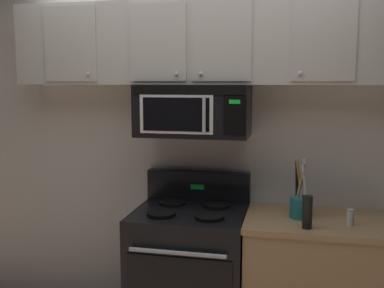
{
  "coord_description": "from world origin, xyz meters",
  "views": [
    {
      "loc": [
        0.65,
        -2.48,
        1.77
      ],
      "look_at": [
        0.0,
        0.49,
        1.35
      ],
      "focal_mm": 42.35,
      "sensor_mm": 36.0,
      "label": 1
    }
  ],
  "objects_px": {
    "salt_shaker": "(350,217)",
    "pepper_mill": "(307,212)",
    "stove_range": "(190,272)",
    "over_range_microwave": "(194,110)",
    "utensil_crock_teal": "(300,203)"
  },
  "relations": [
    {
      "from": "stove_range",
      "to": "pepper_mill",
      "type": "bearing_deg",
      "value": -15.15
    },
    {
      "from": "utensil_crock_teal",
      "to": "salt_shaker",
      "type": "bearing_deg",
      "value": -17.58
    },
    {
      "from": "stove_range",
      "to": "pepper_mill",
      "type": "distance_m",
      "value": 0.95
    },
    {
      "from": "salt_shaker",
      "to": "pepper_mill",
      "type": "height_order",
      "value": "pepper_mill"
    },
    {
      "from": "stove_range",
      "to": "utensil_crock_teal",
      "type": "bearing_deg",
      "value": 0.32
    },
    {
      "from": "over_range_microwave",
      "to": "utensil_crock_teal",
      "type": "height_order",
      "value": "over_range_microwave"
    },
    {
      "from": "stove_range",
      "to": "salt_shaker",
      "type": "relative_size",
      "value": 11.01
    },
    {
      "from": "salt_shaker",
      "to": "stove_range",
      "type": "bearing_deg",
      "value": 174.99
    },
    {
      "from": "over_range_microwave",
      "to": "utensil_crock_teal",
      "type": "relative_size",
      "value": 1.98
    },
    {
      "from": "salt_shaker",
      "to": "pepper_mill",
      "type": "xyz_separation_m",
      "value": [
        -0.26,
        -0.12,
        0.05
      ]
    },
    {
      "from": "over_range_microwave",
      "to": "pepper_mill",
      "type": "bearing_deg",
      "value": -22.94
    },
    {
      "from": "over_range_microwave",
      "to": "utensil_crock_teal",
      "type": "bearing_deg",
      "value": -8.79
    },
    {
      "from": "over_range_microwave",
      "to": "salt_shaker",
      "type": "relative_size",
      "value": 7.47
    },
    {
      "from": "stove_range",
      "to": "utensil_crock_teal",
      "type": "height_order",
      "value": "utensil_crock_teal"
    },
    {
      "from": "stove_range",
      "to": "over_range_microwave",
      "type": "xyz_separation_m",
      "value": [
        -0.0,
        0.12,
        1.11
      ]
    }
  ]
}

